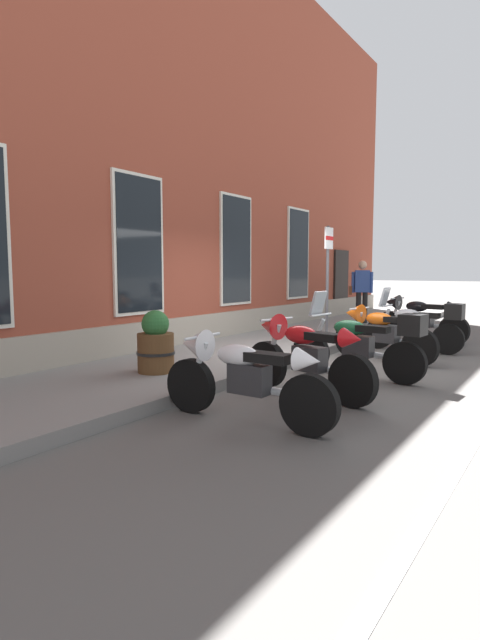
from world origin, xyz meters
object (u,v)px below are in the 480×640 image
object	(u,v)px
motorcycle_red_sport	(302,353)
pedestrian_blue_top	(362,288)
motorcycle_orange_sport	(380,330)
barrel_planter	(156,345)
parking_sign	(328,267)
motorcycle_black_sport	(417,317)
motorcycle_silver_touring	(418,325)
motorcycle_green_touring	(363,343)
motorcycle_white_sport	(239,373)

from	to	relation	value
motorcycle_red_sport	pedestrian_blue_top	size ratio (longest dim) A/B	1.18
motorcycle_orange_sport	barrel_planter	xyz separation A→B (m)	(-3.62, 2.12, 0.01)
parking_sign	motorcycle_black_sport	bearing A→B (deg)	-31.13
motorcycle_silver_touring	parking_sign	size ratio (longest dim) A/B	0.84
motorcycle_red_sport	motorcycle_silver_touring	world-z (taller)	motorcycle_silver_touring
motorcycle_black_sport	pedestrian_blue_top	world-z (taller)	pedestrian_blue_top
pedestrian_blue_top	parking_sign	size ratio (longest dim) A/B	0.73
motorcycle_red_sport	pedestrian_blue_top	xyz separation A→B (m)	(7.69, 2.06, 0.57)
motorcycle_black_sport	motorcycle_green_touring	bearing A→B (deg)	-175.22
motorcycle_green_touring	barrel_planter	world-z (taller)	motorcycle_green_touring
pedestrian_blue_top	motorcycle_orange_sport	bearing A→B (deg)	-155.74
motorcycle_white_sport	motorcycle_red_sport	bearing A→B (deg)	-1.33
motorcycle_orange_sport	parking_sign	xyz separation A→B (m)	(0.74, 1.38, 1.15)
motorcycle_green_touring	motorcycle_black_sport	world-z (taller)	motorcycle_green_touring
motorcycle_red_sport	motorcycle_green_touring	bearing A→B (deg)	-11.70
motorcycle_red_sport	motorcycle_silver_touring	bearing A→B (deg)	-4.21
motorcycle_silver_touring	parking_sign	bearing A→B (deg)	110.10
motorcycle_white_sport	motorcycle_orange_sport	bearing A→B (deg)	-0.52
motorcycle_red_sport	parking_sign	xyz separation A→B (m)	(3.83, 1.37, 1.13)
motorcycle_green_touring	pedestrian_blue_top	world-z (taller)	pedestrian_blue_top
motorcycle_silver_touring	motorcycle_red_sport	bearing A→B (deg)	175.79
motorcycle_green_touring	motorcycle_orange_sport	size ratio (longest dim) A/B	1.07
motorcycle_green_touring	motorcycle_silver_touring	xyz separation A→B (m)	(3.02, -0.03, -0.01)
motorcycle_white_sport	motorcycle_red_sport	world-z (taller)	motorcycle_red_sport
pedestrian_blue_top	motorcycle_black_sport	bearing A→B (deg)	-131.07
motorcycle_red_sport	motorcycle_black_sport	bearing A→B (deg)	0.80
motorcycle_silver_touring	barrel_planter	bearing A→B (deg)	153.86
motorcycle_black_sport	barrel_planter	size ratio (longest dim) A/B	2.39
motorcycle_green_touring	motorcycle_silver_touring	distance (m)	3.02
motorcycle_white_sport	barrel_planter	bearing A→B (deg)	66.52
motorcycle_red_sport	motorcycle_green_touring	world-z (taller)	motorcycle_green_touring
motorcycle_orange_sport	pedestrian_blue_top	size ratio (longest dim) A/B	1.16
motorcycle_red_sport	barrel_planter	bearing A→B (deg)	103.92
parking_sign	motorcycle_silver_touring	bearing A→B (deg)	-69.90
motorcycle_black_sport	pedestrian_blue_top	size ratio (longest dim) A/B	1.25
motorcycle_black_sport	barrel_planter	world-z (taller)	barrel_planter
pedestrian_blue_top	barrel_planter	world-z (taller)	pedestrian_blue_top
motorcycle_red_sport	motorcycle_silver_touring	size ratio (longest dim) A/B	1.03
motorcycle_green_touring	motorcycle_black_sport	bearing A→B (deg)	4.78
motorcycle_red_sport	barrel_planter	world-z (taller)	barrel_planter
motorcycle_orange_sport	pedestrian_blue_top	bearing A→B (deg)	24.26
parking_sign	barrel_planter	size ratio (longest dim) A/B	2.63
motorcycle_red_sport	motorcycle_white_sport	bearing A→B (deg)	178.67
motorcycle_silver_touring	pedestrian_blue_top	size ratio (longest dim) A/B	1.14
motorcycle_white_sport	motorcycle_green_touring	xyz separation A→B (m)	(2.86, -0.33, 0.01)
motorcycle_silver_touring	barrel_planter	distance (m)	5.54
motorcycle_red_sport	parking_sign	bearing A→B (deg)	19.70
motorcycle_green_touring	parking_sign	distance (m)	3.14
motorcycle_green_touring	motorcycle_white_sport	bearing A→B (deg)	173.43
pedestrian_blue_top	parking_sign	bearing A→B (deg)	-169.83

